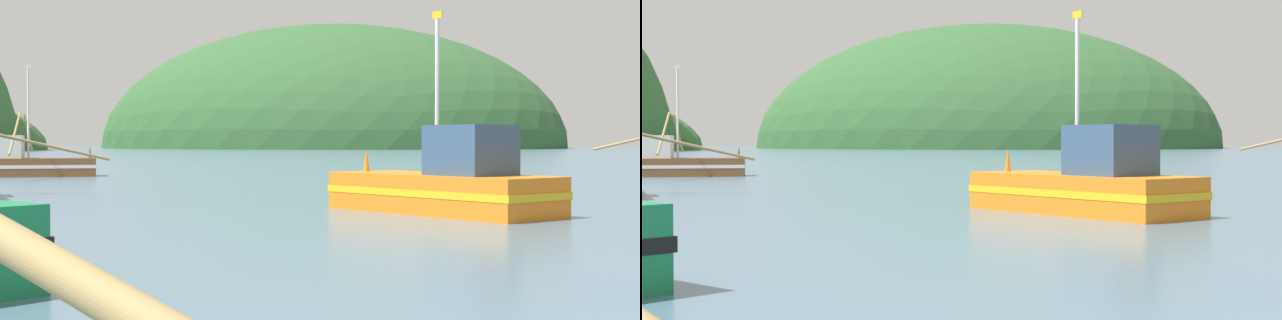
{
  "view_description": "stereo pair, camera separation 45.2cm",
  "coord_description": "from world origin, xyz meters",
  "views": [
    {
      "loc": [
        6.94,
        -0.38,
        2.04
      ],
      "look_at": [
        2.14,
        28.81,
        1.4
      ],
      "focal_mm": 51.41,
      "sensor_mm": 36.0,
      "label": 1
    },
    {
      "loc": [
        7.39,
        -0.31,
        2.04
      ],
      "look_at": [
        2.14,
        28.81,
        1.4
      ],
      "focal_mm": 51.41,
      "sensor_mm": 36.0,
      "label": 2
    }
  ],
  "objects": [
    {
      "name": "fishing_boat_orange",
      "position": [
        6.28,
        25.32,
        0.77
      ],
      "size": [
        6.86,
        6.52,
        5.66
      ],
      "rotation": [
        0.0,
        0.0,
        2.41
      ],
      "color": "orange",
      "rests_on": "ground"
    },
    {
      "name": "fishing_boat_brown",
      "position": [
        -17.99,
        47.5,
        0.72
      ],
      "size": [
        8.4,
        13.07,
        6.3
      ],
      "rotation": [
        0.0,
        0.0,
        0.39
      ],
      "color": "brown",
      "rests_on": "ground"
    },
    {
      "name": "hill_far_center",
      "position": [
        -29.42,
        238.48,
        0.0
      ],
      "size": [
        121.51,
        97.2,
        64.51
      ],
      "primitive_type": "ellipsoid",
      "color": "#2D562D",
      "rests_on": "ground"
    }
  ]
}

